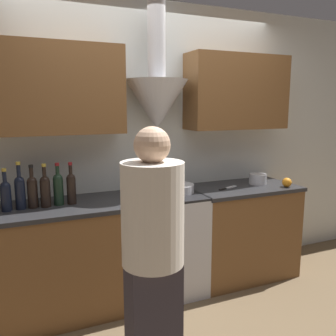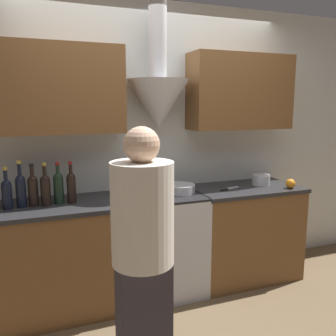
# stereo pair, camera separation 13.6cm
# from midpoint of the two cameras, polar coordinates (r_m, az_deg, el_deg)

# --- Properties ---
(ground_plane) EXTENTS (12.00, 12.00, 0.00)m
(ground_plane) POSITION_cam_midpoint_polar(r_m,az_deg,el_deg) (3.21, 0.37, -21.48)
(ground_plane) COLOR brown
(wall_back) EXTENTS (8.40, 0.55, 2.60)m
(wall_back) POSITION_cam_midpoint_polar(r_m,az_deg,el_deg) (3.29, -4.00, 6.16)
(wall_back) COLOR silver
(wall_back) RESTS_ON ground_plane
(counter_left) EXTENTS (1.13, 0.62, 0.91)m
(counter_left) POSITION_cam_midpoint_polar(r_m,az_deg,el_deg) (3.09, -17.69, -13.79)
(counter_left) COLOR brown
(counter_left) RESTS_ON ground_plane
(counter_right) EXTENTS (1.04, 0.62, 0.91)m
(counter_right) POSITION_cam_midpoint_polar(r_m,az_deg,el_deg) (3.63, 10.54, -9.81)
(counter_right) COLOR brown
(counter_right) RESTS_ON ground_plane
(stove_range) EXTENTS (0.65, 0.60, 0.91)m
(stove_range) POSITION_cam_midpoint_polar(r_m,az_deg,el_deg) (3.27, -1.94, -11.88)
(stove_range) COLOR silver
(stove_range) RESTS_ON ground_plane
(wine_bottle_1) EXTENTS (0.07, 0.07, 0.32)m
(wine_bottle_1) POSITION_cam_midpoint_polar(r_m,az_deg,el_deg) (2.89, -25.82, -3.82)
(wine_bottle_1) COLOR black
(wine_bottle_1) RESTS_ON counter_left
(wine_bottle_2) EXTENTS (0.07, 0.07, 0.36)m
(wine_bottle_2) POSITION_cam_midpoint_polar(r_m,az_deg,el_deg) (2.90, -23.91, -3.31)
(wine_bottle_2) COLOR black
(wine_bottle_2) RESTS_ON counter_left
(wine_bottle_3) EXTENTS (0.08, 0.08, 0.33)m
(wine_bottle_3) POSITION_cam_midpoint_polar(r_m,az_deg,el_deg) (2.91, -22.19, -3.33)
(wine_bottle_3) COLOR black
(wine_bottle_3) RESTS_ON counter_left
(wine_bottle_4) EXTENTS (0.08, 0.08, 0.34)m
(wine_bottle_4) POSITION_cam_midpoint_polar(r_m,az_deg,el_deg) (2.89, -20.38, -3.26)
(wine_bottle_4) COLOR black
(wine_bottle_4) RESTS_ON counter_left
(wine_bottle_5) EXTENTS (0.08, 0.08, 0.33)m
(wine_bottle_5) POSITION_cam_midpoint_polar(r_m,az_deg,el_deg) (2.92, -18.48, -2.98)
(wine_bottle_5) COLOR black
(wine_bottle_5) RESTS_ON counter_left
(wine_bottle_6) EXTENTS (0.07, 0.07, 0.33)m
(wine_bottle_6) POSITION_cam_midpoint_polar(r_m,az_deg,el_deg) (2.92, -16.56, -2.93)
(wine_bottle_6) COLOR black
(wine_bottle_6) RESTS_ON counter_left
(stock_pot) EXTENTS (0.25, 0.25, 0.12)m
(stock_pot) POSITION_cam_midpoint_polar(r_m,az_deg,el_deg) (3.06, -4.51, -3.40)
(stock_pot) COLOR silver
(stock_pot) RESTS_ON stove_range
(mixing_bowl) EXTENTS (0.29, 0.29, 0.07)m
(mixing_bowl) POSITION_cam_midpoint_polar(r_m,az_deg,el_deg) (3.18, 0.40, -3.29)
(mixing_bowl) COLOR silver
(mixing_bowl) RESTS_ON stove_range
(orange_fruit) EXTENTS (0.09, 0.09, 0.09)m
(orange_fruit) POSITION_cam_midpoint_polar(r_m,az_deg,el_deg) (3.55, 17.50, -2.22)
(orange_fruit) COLOR orange
(orange_fruit) RESTS_ON counter_right
(saucepan) EXTENTS (0.17, 0.17, 0.10)m
(saucepan) POSITION_cam_midpoint_polar(r_m,az_deg,el_deg) (3.61, 13.16, -1.72)
(saucepan) COLOR silver
(saucepan) RESTS_ON counter_right
(chefs_knife) EXTENTS (0.24, 0.11, 0.01)m
(chefs_knife) POSITION_cam_midpoint_polar(r_m,az_deg,el_deg) (3.38, 8.43, -3.17)
(chefs_knife) COLOR silver
(chefs_knife) RESTS_ON counter_right
(person_foreground_left) EXTENTS (0.33, 0.33, 1.57)m
(person_foreground_left) POSITION_cam_midpoint_polar(r_m,az_deg,el_deg) (1.96, -4.48, -14.39)
(person_foreground_left) COLOR #38333D
(person_foreground_left) RESTS_ON ground_plane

